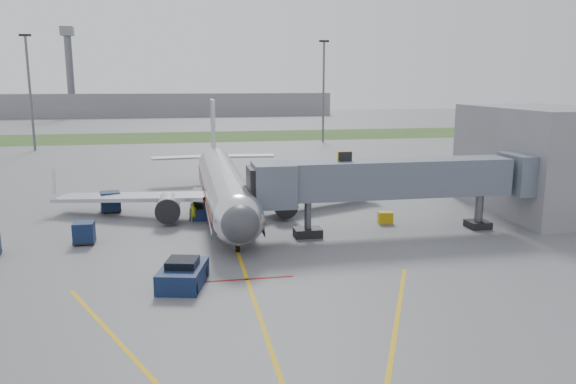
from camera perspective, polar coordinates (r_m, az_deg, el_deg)
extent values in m
plane|color=#565659|center=(40.05, -4.85, -6.89)|extent=(400.00, 400.00, 0.00)
cube|color=#2D4C1E|center=(128.54, -9.04, 5.57)|extent=(300.00, 25.00, 0.01)
cube|color=gold|center=(38.16, -4.54, -7.81)|extent=(0.25, 50.00, 0.01)
cube|color=maroon|center=(36.29, -4.19, -8.83)|extent=(6.00, 0.25, 0.01)
cube|color=gold|center=(27.03, -14.89, -16.57)|extent=(9.52, 20.04, 0.01)
cube|color=gold|center=(28.64, 10.68, -14.71)|extent=(9.52, 20.04, 0.01)
cylinder|color=silver|center=(53.90, -6.56, 0.77)|extent=(3.80, 28.00, 3.80)
sphere|color=silver|center=(40.26, -5.07, -2.80)|extent=(3.80, 3.80, 3.80)
sphere|color=#38383D|center=(39.01, -4.87, -3.26)|extent=(2.74, 2.74, 2.74)
cube|color=black|center=(39.74, -5.02, -2.17)|extent=(2.20, 1.20, 0.55)
cone|color=silver|center=(70.16, -7.57, 3.18)|extent=(3.80, 5.00, 3.80)
cube|color=#B7BAC1|center=(69.22, -7.63, 6.40)|extent=(0.35, 4.20, 7.00)
cube|color=#B7BAC1|center=(54.15, -15.54, -0.50)|extent=(15.10, 8.59, 1.13)
cube|color=#B7BAC1|center=(55.32, 2.28, 0.15)|extent=(15.10, 8.59, 1.13)
cylinder|color=silver|center=(51.12, -12.09, -1.53)|extent=(2.10, 3.60, 2.10)
cylinder|color=silver|center=(51.88, -0.54, -1.09)|extent=(2.10, 3.60, 2.10)
cube|color=maroon|center=(54.13, -4.52, 0.48)|extent=(0.05, 28.00, 0.45)
cube|color=navy|center=(54.31, -4.51, -0.46)|extent=(0.05, 28.00, 0.35)
cylinder|color=black|center=(41.86, -5.15, -5.66)|extent=(0.28, 0.70, 0.70)
cylinder|color=black|center=(54.73, -9.26, -1.55)|extent=(0.50, 1.00, 1.00)
cylinder|color=black|center=(55.08, -3.85, -1.35)|extent=(0.50, 1.00, 1.00)
cube|color=slate|center=(46.70, 10.46, 1.40)|extent=(20.00, 3.00, 3.00)
cube|color=slate|center=(44.18, -1.49, 0.76)|extent=(3.20, 3.60, 3.40)
cube|color=black|center=(44.01, -3.04, 0.71)|extent=(1.60, 3.00, 2.80)
cube|color=gold|center=(45.14, 5.79, 3.50)|extent=(1.20, 0.15, 1.00)
cylinder|color=#595B60|center=(45.31, 2.03, -2.67)|extent=(0.56, 0.56, 3.10)
cube|color=black|center=(45.61, 2.02, -4.13)|extent=(2.20, 1.60, 0.70)
cylinder|color=#595B60|center=(50.69, 18.81, -1.77)|extent=(0.70, 0.70, 3.10)
cube|color=black|center=(50.98, 18.72, -3.13)|extent=(1.80, 1.80, 0.60)
cube|color=slate|center=(52.22, 22.85, 1.73)|extent=(3.00, 4.00, 3.40)
cube|color=slate|center=(59.05, 24.28, 3.02)|extent=(10.00, 16.00, 10.00)
cylinder|color=#595B60|center=(111.06, -24.71, 8.99)|extent=(0.44, 0.44, 20.00)
cube|color=black|center=(111.30, -25.16, 14.23)|extent=(2.00, 0.40, 0.40)
cylinder|color=#595B60|center=(116.51, 3.62, 10.04)|extent=(0.44, 0.44, 20.00)
cube|color=black|center=(116.74, 3.69, 15.05)|extent=(2.00, 0.40, 0.40)
cube|color=slate|center=(208.15, -12.58, 8.68)|extent=(120.00, 14.00, 8.00)
cylinder|color=#595B60|center=(206.10, -21.26, 10.95)|extent=(2.40, 2.40, 28.00)
cube|color=slate|center=(206.72, -21.55, 14.96)|extent=(4.00, 4.00, 3.00)
cube|color=black|center=(35.57, -10.63, -8.36)|extent=(3.39, 4.56, 1.25)
cube|color=black|center=(35.31, -10.67, -7.14)|extent=(2.19, 2.19, 0.57)
cylinder|color=black|center=(34.54, -12.86, -9.36)|extent=(0.46, 0.94, 0.91)
cylinder|color=black|center=(34.06, -9.50, -9.53)|extent=(0.46, 0.94, 0.91)
cylinder|color=black|center=(37.22, -11.63, -7.78)|extent=(0.46, 0.94, 0.91)
cylinder|color=black|center=(36.77, -8.52, -7.91)|extent=(0.46, 0.94, 0.91)
cube|color=black|center=(46.27, -20.02, -3.83)|extent=(1.56, 1.56, 1.54)
cube|color=black|center=(46.47, -19.96, -4.74)|extent=(1.61, 1.61, 0.12)
cylinder|color=black|center=(46.01, -20.79, -5.01)|extent=(0.22, 0.28, 0.28)
cylinder|color=black|center=(45.83, -19.32, -4.97)|extent=(0.22, 0.28, 0.28)
cylinder|color=black|center=(47.14, -20.57, -4.61)|extent=(0.22, 0.28, 0.28)
cylinder|color=black|center=(46.96, -19.13, -4.57)|extent=(0.22, 0.28, 0.28)
cube|color=black|center=(56.61, -17.59, -0.86)|extent=(2.07, 2.07, 1.76)
cube|color=black|center=(56.79, -17.54, -1.72)|extent=(2.14, 2.14, 0.14)
cylinder|color=black|center=(56.10, -18.18, -1.97)|extent=(0.31, 0.36, 0.32)
cylinder|color=black|center=(56.19, -16.79, -1.86)|extent=(0.31, 0.36, 0.32)
cylinder|color=black|center=(57.43, -18.27, -1.67)|extent=(0.31, 0.36, 0.32)
cylinder|color=black|center=(57.52, -16.92, -1.57)|extent=(0.31, 0.36, 0.32)
cube|color=black|center=(52.89, -9.09, -1.96)|extent=(1.67, 3.93, 0.97)
cube|color=black|center=(53.19, -9.12, -0.76)|extent=(1.16, 4.37, 1.52)
cylinder|color=black|center=(51.59, -9.70, -2.52)|extent=(0.26, 0.61, 0.60)
cylinder|color=black|center=(51.57, -8.51, -2.49)|extent=(0.26, 0.61, 0.60)
cylinder|color=black|center=(54.30, -9.64, -1.83)|extent=(0.26, 0.61, 0.60)
cylinder|color=black|center=(54.28, -8.50, -1.79)|extent=(0.26, 0.61, 0.60)
cube|color=gold|center=(50.53, 9.86, -2.57)|extent=(1.40, 1.05, 1.02)
cylinder|color=black|center=(50.54, 9.37, -3.00)|extent=(0.21, 0.28, 0.26)
cylinder|color=black|center=(50.71, 10.32, -2.99)|extent=(0.21, 0.28, 0.26)
imported|color=#BBCF18|center=(50.95, -9.60, -2.07)|extent=(0.71, 0.58, 1.68)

